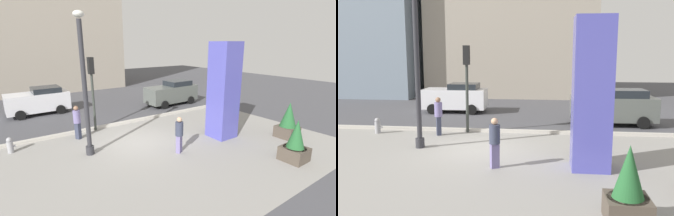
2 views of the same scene
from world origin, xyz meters
TOP-DOWN VIEW (x-y plane):
  - ground_plane at (0.00, 4.00)m, footprint 60.00×60.00m
  - plaza_pavement at (0.00, -2.00)m, footprint 18.00×10.00m
  - curb_strip at (0.00, 3.12)m, footprint 18.00×0.24m
  - lamp_post at (-2.38, 0.00)m, footprint 0.44×0.44m
  - art_pillar_blue at (4.14, -1.84)m, footprint 1.22×1.22m
  - potted_plant_mid_plaza at (4.55, -5.62)m, footprint 0.98×0.98m
  - fire_hydrant at (-5.31, 2.26)m, footprint 0.36×0.26m
  - traffic_light_far_side at (-1.09, 3.00)m, footprint 0.28×0.42m
  - car_passing_lane at (-3.14, 8.70)m, footprint 4.06×2.18m
  - car_curb_west at (6.25, 5.56)m, footprint 4.40×2.10m
  - pedestrian_by_curb at (-2.28, 2.20)m, footprint 0.48×0.48m
  - pedestrian_on_sidewalk at (1.01, -2.18)m, footprint 0.49×0.49m

SIDE VIEW (x-z plane):
  - ground_plane at x=0.00m, z-range 0.00..0.00m
  - plaza_pavement at x=0.00m, z-range -0.01..0.01m
  - curb_strip at x=0.00m, z-range 0.00..0.16m
  - fire_hydrant at x=-5.31m, z-range -0.01..0.74m
  - potted_plant_mid_plaza at x=4.55m, z-range -0.14..1.68m
  - car_passing_lane at x=-3.14m, z-range 0.02..1.89m
  - pedestrian_on_sidewalk at x=1.01m, z-range 0.10..1.81m
  - car_curb_west at x=6.25m, z-range 0.01..1.92m
  - pedestrian_by_curb at x=-2.28m, z-range 0.11..1.90m
  - art_pillar_blue at x=4.14m, z-range 0.00..4.97m
  - traffic_light_far_side at x=-1.09m, z-range 0.75..4.90m
  - lamp_post at x=-2.38m, z-range -0.08..6.05m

